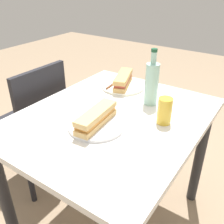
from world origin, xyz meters
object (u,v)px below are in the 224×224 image
chair_far (35,120)px  baguette_sandwich_near (97,118)px  dining_table (112,136)px  plate_far (123,86)px  plate_near (97,126)px  baguette_sandwich_far (123,80)px  water_bottle (152,83)px  beer_glass (165,111)px  knife_far (113,84)px  knife_near (85,122)px

chair_far → baguette_sandwich_near: bearing=-101.3°
dining_table → plate_far: (0.32, 0.14, 0.13)m
baguette_sandwich_near → plate_near: bearing=-178.2°
dining_table → baguette_sandwich_far: bearing=23.5°
plate_far → water_bottle: 0.28m
dining_table → baguette_sandwich_far: (0.32, 0.14, 0.17)m
dining_table → beer_glass: beer_glass is taller
chair_far → beer_glass: bearing=-84.5°
chair_far → plate_far: bearing=-55.7°
knife_far → baguette_sandwich_far: bearing=-59.0°
plate_near → plate_far: same height
chair_far → beer_glass: (0.08, -0.84, 0.30)m
dining_table → knife_far: knife_far is taller
beer_glass → knife_far: bearing=64.0°
plate_near → baguette_sandwich_far: size_ratio=1.02×
water_bottle → beer_glass: size_ratio=2.34×
chair_far → plate_near: 0.67m
plate_far → water_bottle: size_ratio=0.87×
plate_near → beer_glass: 0.31m
knife_near → beer_glass: bearing=-52.3°
plate_far → knife_far: bearing=121.0°
knife_near → plate_far: bearing=10.7°
knife_near → beer_glass: 0.36m
plate_near → baguette_sandwich_far: bearing=17.9°
dining_table → baguette_sandwich_far: baguette_sandwich_far is taller
plate_near → baguette_sandwich_near: baguette_sandwich_near is taller
knife_far → beer_glass: beer_glass is taller
baguette_sandwich_near → knife_far: (0.41, 0.20, -0.03)m
dining_table → plate_far: plate_far is taller
dining_table → water_bottle: water_bottle is taller
knife_near → beer_glass: (0.22, -0.29, 0.04)m
baguette_sandwich_far → beer_glass: beer_glass is taller
chair_far → plate_near: (-0.12, -0.61, 0.24)m
dining_table → baguette_sandwich_far: size_ratio=4.00×
baguette_sandwich_far → water_bottle: (-0.10, -0.23, 0.07)m
plate_near → plate_far: bearing=17.9°
plate_far → plate_near: bearing=-162.1°
baguette_sandwich_far → beer_glass: 0.44m
baguette_sandwich_near → water_bottle: water_bottle is taller
dining_table → plate_near: bearing=-178.2°
plate_far → water_bottle: water_bottle is taller
dining_table → plate_near: plate_near is taller
plate_near → plate_far: 0.47m
baguette_sandwich_far → knife_far: bearing=121.0°
chair_far → knife_far: bearing=-55.3°
plate_far → beer_glass: beer_glass is taller
dining_table → knife_near: bearing=159.5°
knife_far → knife_near: bearing=-161.9°
dining_table → beer_glass: 0.31m
dining_table → water_bottle: bearing=-22.9°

